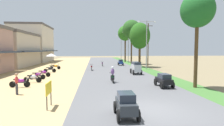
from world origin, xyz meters
TOP-DOWN VIEW (x-y plane):
  - ground_plane at (0.00, 0.00)m, footprint 180.00×180.00m
  - road_strip at (0.00, 0.00)m, footprint 9.00×140.00m
  - shophouse_mid at (-19.98, 29.86)m, footprint 9.49×14.00m
  - shophouse_far at (-19.98, 44.30)m, footprint 9.93×13.50m
  - parked_motorbike_nearest at (-9.65, 7.32)m, footprint 1.80×0.54m
  - parked_motorbike_second at (-9.30, 9.69)m, footprint 1.80×0.54m
  - parked_motorbike_third at (-9.45, 11.81)m, footprint 1.80×0.54m
  - parked_motorbike_fourth at (-9.35, 13.82)m, footprint 1.80×0.54m
  - parked_motorbike_fifth at (-9.54, 18.27)m, footprint 1.80×0.54m
  - parked_motorbike_sixth at (-9.67, 22.72)m, footprint 1.80×0.54m
  - street_signboard at (-5.69, 1.07)m, footprint 0.06×1.30m
  - vendor_umbrella at (-12.10, 30.78)m, footprint 2.20×2.20m
  - pedestrian_on_shoulder at (-8.84, 4.55)m, footprint 0.40×0.43m
  - median_tree_nearest at (5.85, 5.82)m, footprint 2.88×2.88m
  - median_tree_second at (5.78, 26.04)m, footprint 3.98×3.98m
  - median_tree_third at (5.68, 33.65)m, footprint 4.23×4.23m
  - median_tree_fourth at (5.51, 41.41)m, footprint 4.06×4.06m
  - streetlamp_near at (5.80, 21.31)m, footprint 3.16×0.20m
  - streetlamp_mid at (5.80, 38.29)m, footprint 3.16×0.20m
  - streetlamp_far at (5.80, 51.10)m, footprint 3.16×0.20m
  - utility_pole_near at (7.91, 27.59)m, footprint 1.80×0.20m
  - car_hatchback_charcoal at (-1.53, -0.89)m, footprint 1.04×2.00m
  - car_sedan_black at (3.12, 6.20)m, footprint 1.10×2.26m
  - car_van_silver at (2.61, 15.17)m, footprint 1.19×2.41m
  - car_hatchback_blue at (2.55, 29.56)m, footprint 1.04×2.00m
  - motorbike_foreground_rider at (-1.22, 9.01)m, footprint 0.54×1.80m
  - motorbike_ahead_second at (-3.49, 20.49)m, footprint 0.54×1.80m
  - motorbike_ahead_third at (-1.41, 28.27)m, footprint 0.54×1.80m

SIDE VIEW (x-z plane):
  - ground_plane at x=0.00m, z-range 0.00..0.00m
  - road_strip at x=0.00m, z-range 0.00..0.08m
  - parked_motorbike_nearest at x=-9.65m, z-range 0.08..1.02m
  - parked_motorbike_second at x=-9.30m, z-range 0.08..1.02m
  - parked_motorbike_third at x=-9.45m, z-range 0.08..1.02m
  - parked_motorbike_fourth at x=-9.35m, z-range 0.08..1.02m
  - parked_motorbike_fifth at x=-9.54m, z-range 0.08..1.02m
  - parked_motorbike_sixth at x=-9.67m, z-range 0.08..1.02m
  - motorbike_ahead_second at x=-3.49m, z-range 0.10..1.04m
  - motorbike_ahead_third at x=-1.41m, z-range 0.10..1.04m
  - car_sedan_black at x=3.12m, z-range 0.15..1.34m
  - car_hatchback_charcoal at x=-1.53m, z-range 0.13..1.36m
  - car_hatchback_blue at x=2.55m, z-range 0.13..1.36m
  - motorbike_foreground_rider at x=-1.22m, z-range 0.03..1.69m
  - pedestrian_on_shoulder at x=-8.84m, z-range 0.15..1.77m
  - car_van_silver at x=2.61m, z-range 0.19..1.86m
  - street_signboard at x=-5.69m, z-range 0.36..1.86m
  - vendor_umbrella at x=-12.10m, z-range 1.05..3.57m
  - shophouse_mid at x=-19.98m, z-range 0.01..6.91m
  - utility_pole_near at x=7.91m, z-range 0.19..8.91m
  - streetlamp_far at x=5.80m, z-range 0.66..8.68m
  - streetlamp_mid at x=5.80m, z-range 0.66..8.69m
  - streetlamp_near at x=5.80m, z-range 0.66..8.90m
  - shophouse_far at x=-19.98m, z-range 0.00..10.10m
  - median_tree_second at x=5.78m, z-range 1.77..10.34m
  - median_tree_nearest at x=5.85m, z-range 2.61..10.92m
  - median_tree_fourth at x=5.51m, z-range 2.89..12.80m
  - median_tree_third at x=5.68m, z-range 2.98..13.24m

